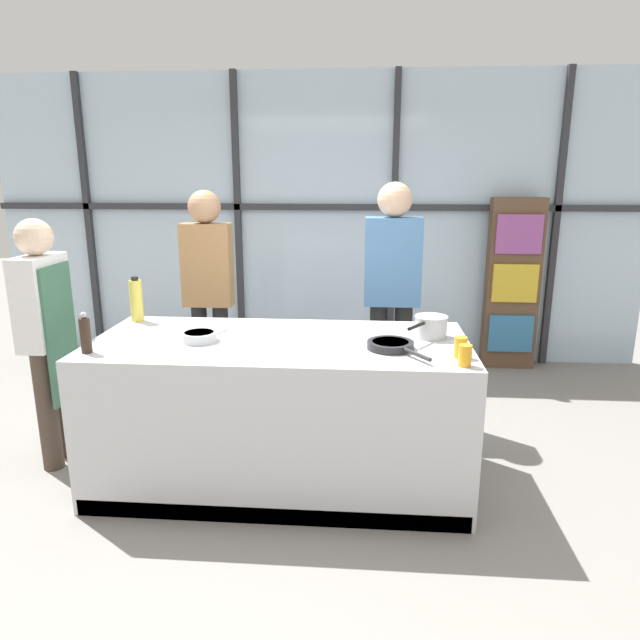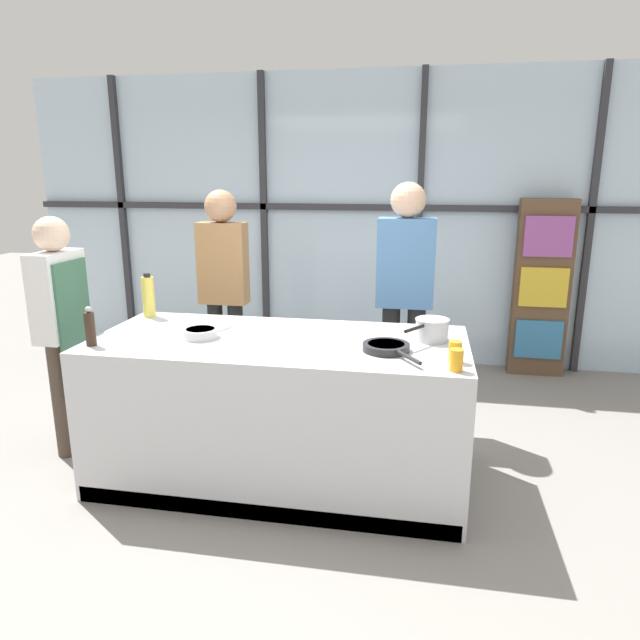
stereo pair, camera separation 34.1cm
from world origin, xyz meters
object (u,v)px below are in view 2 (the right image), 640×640
at_px(saucepan, 432,329).
at_px(juice_glass_far, 455,352).
at_px(spectator_center_left, 405,287).
at_px(oil_bottle, 148,296).
at_px(chef, 62,321).
at_px(juice_glass_near, 456,360).
at_px(pepper_grinder, 90,328).
at_px(spectator_far_left, 224,283).
at_px(mixing_bowl, 200,333).
at_px(frying_pan, 387,347).
at_px(white_plate, 209,326).

distance_m(saucepan, juice_glass_far, 0.40).
bearing_deg(spectator_center_left, oil_bottle, 20.61).
distance_m(chef, saucepan, 2.39).
bearing_deg(juice_glass_near, pepper_grinder, 178.06).
bearing_deg(spectator_far_left, oil_bottle, 64.39).
height_order(mixing_bowl, oil_bottle, oil_bottle).
relative_size(frying_pan, mixing_bowl, 2.00).
bearing_deg(spectator_center_left, juice_glass_near, 102.35).
bearing_deg(pepper_grinder, chef, 137.76).
distance_m(spectator_center_left, frying_pan, 1.15).
distance_m(saucepan, white_plate, 1.40).
distance_m(frying_pan, oil_bottle, 1.73).
height_order(spectator_center_left, mixing_bowl, spectator_center_left).
distance_m(spectator_far_left, juice_glass_far, 2.13).
height_order(spectator_far_left, pepper_grinder, spectator_far_left).
distance_m(mixing_bowl, pepper_grinder, 0.62).
bearing_deg(frying_pan, saucepan, 46.06).
xyz_separation_m(spectator_center_left, pepper_grinder, (-1.72, -1.34, -0.04)).
xyz_separation_m(chef, mixing_bowl, (1.03, -0.17, 0.02)).
xyz_separation_m(frying_pan, mixing_bowl, (-1.11, 0.07, 0.01)).
height_order(spectator_far_left, frying_pan, spectator_far_left).
distance_m(spectator_far_left, juice_glass_near, 2.21).
height_order(spectator_center_left, frying_pan, spectator_center_left).
height_order(chef, juice_glass_far, chef).
height_order(oil_bottle, pepper_grinder, oil_bottle).
bearing_deg(chef, saucepan, 90.35).
bearing_deg(chef, juice_glass_far, 81.75).
distance_m(chef, juice_glass_far, 2.53).
xyz_separation_m(white_plate, mixing_bowl, (0.04, -0.24, 0.02)).
xyz_separation_m(spectator_center_left, juice_glass_far, (0.31, -1.27, -0.09)).
bearing_deg(juice_glass_far, saucepan, 107.16).
xyz_separation_m(juice_glass_near, juice_glass_far, (0.00, 0.14, 0.00)).
height_order(white_plate, oil_bottle, oil_bottle).
bearing_deg(mixing_bowl, juice_glass_far, -7.33).
bearing_deg(mixing_bowl, chef, 170.44).
bearing_deg(saucepan, pepper_grinder, -166.77).
distance_m(pepper_grinder, juice_glass_near, 2.03).
height_order(chef, pepper_grinder, chef).
relative_size(spectator_far_left, spectator_center_left, 0.97).
height_order(saucepan, mixing_bowl, saucepan).
xyz_separation_m(pepper_grinder, juice_glass_near, (2.03, -0.07, -0.05)).
bearing_deg(juice_glass_far, spectator_far_left, 143.44).
bearing_deg(oil_bottle, juice_glass_near, -20.76).
height_order(pepper_grinder, juice_glass_far, pepper_grinder).
bearing_deg(juice_glass_near, spectator_center_left, 102.35).
xyz_separation_m(spectator_far_left, juice_glass_near, (1.71, -1.41, -0.07)).
bearing_deg(juice_glass_near, saucepan, 102.69).
relative_size(saucepan, pepper_grinder, 1.42).
bearing_deg(mixing_bowl, saucepan, 7.89).
bearing_deg(oil_bottle, spectator_center_left, 20.61).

